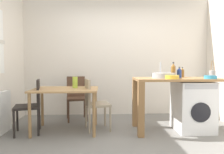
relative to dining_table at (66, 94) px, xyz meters
The scene contains 18 objects.
ground_plane 1.28m from the dining_table, 28.88° to the right, with size 5.46×5.46×0.00m, color slate.
wall_back 1.71m from the dining_table, 51.46° to the left, with size 4.60×0.10×2.70m, color silver.
dining_table is the anchor object (origin of this frame).
chair_person_seat 0.57m from the dining_table, behind, with size 0.49×0.49×0.90m.
chair_opposite 0.50m from the dining_table, ahead, with size 0.49×0.49×0.90m.
chair_spare_by_wall 0.79m from the dining_table, 83.79° to the left, with size 0.48×0.48×0.90m.
kitchen_counter 1.74m from the dining_table, ahead, with size 1.50×0.68×0.92m.
washing_machine 2.22m from the dining_table, ahead, with size 0.60×0.61×0.86m.
sink_basin 1.71m from the dining_table, ahead, with size 0.38×0.38×0.09m, color #9EA0A5.
tap 1.74m from the dining_table, ahead, with size 0.02×0.02×0.28m, color #B2B2B7.
bottle_tall_green 1.94m from the dining_table, ahead, with size 0.08×0.08×0.28m.
bottle_squat_brown 2.04m from the dining_table, ahead, with size 0.08×0.08×0.19m.
bottle_clear_small 2.15m from the dining_table, ahead, with size 0.07×0.07×0.18m.
mixing_bowl 1.81m from the dining_table, ahead, with size 0.22×0.22×0.06m.
utensil_crock 2.60m from the dining_table, ahead, with size 0.11×0.11×0.30m.
colander 2.43m from the dining_table, ahead, with size 0.20×0.20×0.06m.
vase 0.27m from the dining_table, 33.69° to the left, with size 0.09×0.09×0.20m, color #A8C63D.
scissors 1.92m from the dining_table, ahead, with size 0.15×0.06×0.01m.
Camera 1 is at (-0.33, -2.97, 1.14)m, focal length 32.62 mm.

